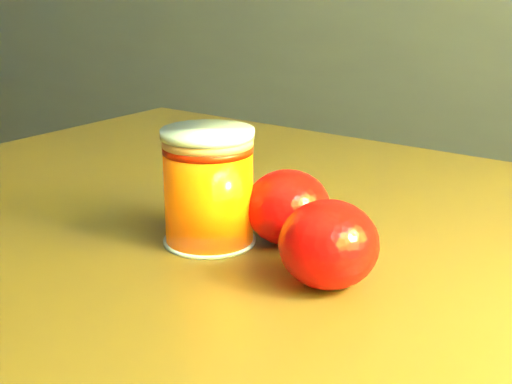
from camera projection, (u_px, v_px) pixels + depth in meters
The scene contains 5 objects.
kitchen_counter at pixel (187, 125), 2.07m from camera, with size 3.15×0.60×0.90m, color #434348.
table at pixel (302, 337), 0.59m from camera, with size 0.98×0.73×0.69m.
juice_glass at pixel (209, 188), 0.54m from camera, with size 0.07×0.07×0.09m.
orange_front at pixel (288, 207), 0.55m from camera, with size 0.07×0.07×0.06m, color #FB0D05.
orange_back at pixel (329, 244), 0.47m from camera, with size 0.07×0.07×0.06m, color #FB0D05.
Camera 1 is at (1.22, -0.19, 0.90)m, focal length 50.00 mm.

